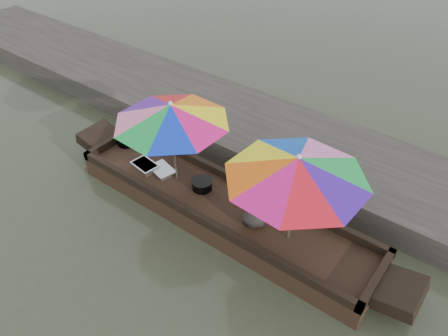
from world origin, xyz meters
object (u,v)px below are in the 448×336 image
Objects in this scene: boat_hull at (220,210)px; vendor at (255,200)px; cooking_pot at (126,140)px; umbrella_stern at (293,199)px; umbrella_bow at (174,143)px; supply_bag at (271,198)px; tray_crayfish at (145,166)px; charcoal_grill at (202,185)px; tray_scallop at (162,170)px.

boat_hull is 0.97m from vendor.
umbrella_stern reaches higher than cooking_pot.
vendor is 0.52× the size of umbrella_bow.
vendor reaches higher than supply_bag.
vendor is at bearing -5.26° from cooking_pot.
tray_crayfish is at bearing -30.67° from vendor.
vendor reaches higher than tray_crayfish.
tray_crayfish is (-1.63, -0.11, 0.22)m from boat_hull.
vendor is (3.16, -0.29, 0.40)m from cooking_pot.
supply_bag reaches higher than tray_crayfish.
charcoal_grill is at bearing 8.97° from tray_crayfish.
cooking_pot reaches higher than charcoal_grill.
vendor is (2.34, 0.02, 0.44)m from tray_crayfish.
charcoal_grill is 1.20m from supply_bag.
tray_crayfish is at bearing -177.93° from umbrella_stern.
cooking_pot is at bearing 172.01° from umbrella_bow.
tray_crayfish is 0.25× the size of umbrella_bow.
tray_crayfish is (0.82, -0.32, -0.04)m from cooking_pot.
umbrella_bow is at bearing -34.05° from vendor.
tray_crayfish is at bearing -176.30° from boat_hull.
umbrella_bow is (-1.65, -0.45, 0.65)m from supply_bag.
cooking_pot is 0.71× the size of tray_scallop.
umbrella_bow reaches higher than boat_hull.
vendor is at bearing -6.53° from boat_hull.
boat_hull is 2.47m from cooking_pot.
supply_bag is 0.99m from umbrella_stern.
cooking_pot reaches higher than boat_hull.
vendor is 0.65m from umbrella_stern.
tray_crayfish is 1.69× the size of supply_bag.
umbrella_stern is at bearing -2.67° from charcoal_grill.
tray_scallop is at bearing -33.71° from vendor.
charcoal_grill is 0.86m from umbrella_bow.
umbrella_stern reaches higher than boat_hull.
charcoal_grill is 1.24m from vendor.
supply_bag is (0.69, 0.45, 0.30)m from boat_hull.
umbrella_stern is at bearing 2.07° from tray_crayfish.
vendor is at bearing -7.98° from charcoal_grill.
cooking_pot is at bearing -36.52° from vendor.
supply_bag is at bearing 12.48° from tray_scallop.
tray_scallop is 2.06m from supply_bag.
umbrella_stern is at bearing 0.00° from boat_hull.
supply_bag is at bearing 13.45° from tray_crayfish.
tray_crayfish is 1.00× the size of tray_scallop.
boat_hull is 11.41× the size of tray_crayfish.
cooking_pot is at bearing 169.79° from tray_scallop.
tray_scallop is 0.48× the size of vendor.
boat_hull is at bearing 0.00° from umbrella_bow.
tray_scallop is at bearing 179.76° from boat_hull.
umbrella_bow is at bearing -170.88° from charcoal_grill.
tray_crayfish is 2.39m from supply_bag.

